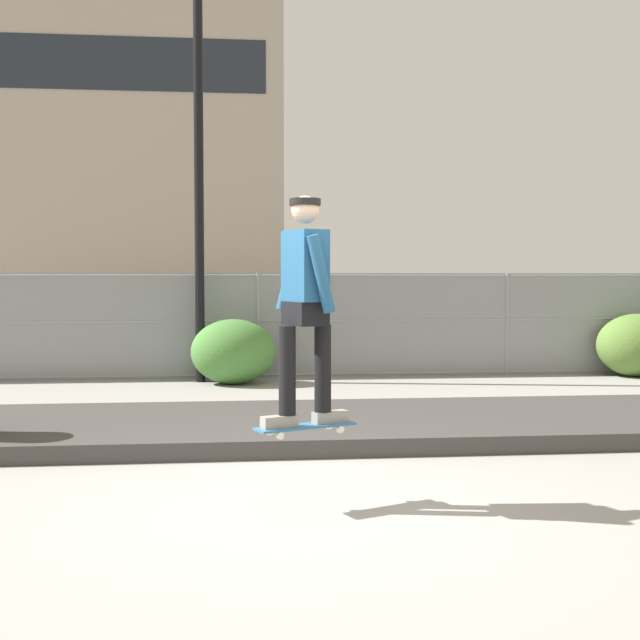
{
  "coord_description": "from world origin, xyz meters",
  "views": [
    {
      "loc": [
        -0.45,
        -6.21,
        1.76
      ],
      "look_at": [
        0.59,
        3.6,
        1.26
      ],
      "focal_mm": 46.6,
      "sensor_mm": 36.0,
      "label": 1
    }
  ],
  "objects_px": {
    "skateboard": "(305,427)",
    "parked_car_near": "(102,323)",
    "skater": "(305,296)",
    "street_lamp": "(198,103)",
    "shrub_left": "(233,352)",
    "parked_car_mid": "(421,322)",
    "shrub_center": "(637,345)"
  },
  "relations": [
    {
      "from": "skater",
      "to": "shrub_center",
      "type": "distance_m",
      "value": 10.33
    },
    {
      "from": "street_lamp",
      "to": "parked_car_near",
      "type": "distance_m",
      "value": 5.41
    },
    {
      "from": "skateboard",
      "to": "shrub_center",
      "type": "height_order",
      "value": "shrub_center"
    },
    {
      "from": "skateboard",
      "to": "parked_car_near",
      "type": "height_order",
      "value": "parked_car_near"
    },
    {
      "from": "skater",
      "to": "skateboard",
      "type": "bearing_deg",
      "value": 180.0
    },
    {
      "from": "street_lamp",
      "to": "shrub_center",
      "type": "relative_size",
      "value": 5.24
    },
    {
      "from": "parked_car_mid",
      "to": "street_lamp",
      "type": "bearing_deg",
      "value": -147.53
    },
    {
      "from": "shrub_left",
      "to": "shrub_center",
      "type": "relative_size",
      "value": 0.96
    },
    {
      "from": "street_lamp",
      "to": "parked_car_mid",
      "type": "distance_m",
      "value": 6.55
    },
    {
      "from": "skateboard",
      "to": "street_lamp",
      "type": "xyz_separation_m",
      "value": [
        -1.09,
        7.9,
        4.06
      ]
    },
    {
      "from": "skater",
      "to": "shrub_center",
      "type": "relative_size",
      "value": 1.2
    },
    {
      "from": "parked_car_near",
      "to": "shrub_left",
      "type": "bearing_deg",
      "value": -52.95
    },
    {
      "from": "street_lamp",
      "to": "shrub_center",
      "type": "bearing_deg",
      "value": -0.51
    },
    {
      "from": "parked_car_mid",
      "to": "shrub_center",
      "type": "xyz_separation_m",
      "value": [
        3.28,
        -2.91,
        -0.27
      ]
    },
    {
      "from": "skater",
      "to": "street_lamp",
      "type": "xyz_separation_m",
      "value": [
        -1.09,
        7.9,
        3.06
      ]
    },
    {
      "from": "skateboard",
      "to": "skater",
      "type": "bearing_deg",
      "value": 0.0
    },
    {
      "from": "parked_car_mid",
      "to": "shrub_left",
      "type": "relative_size",
      "value": 3.17
    },
    {
      "from": "parked_car_mid",
      "to": "parked_car_near",
      "type": "bearing_deg",
      "value": 177.24
    },
    {
      "from": "street_lamp",
      "to": "parked_car_near",
      "type": "height_order",
      "value": "street_lamp"
    },
    {
      "from": "parked_car_mid",
      "to": "shrub_center",
      "type": "distance_m",
      "value": 4.4
    },
    {
      "from": "parked_car_near",
      "to": "shrub_left",
      "type": "height_order",
      "value": "parked_car_near"
    },
    {
      "from": "skater",
      "to": "parked_car_mid",
      "type": "relative_size",
      "value": 0.39
    },
    {
      "from": "skater",
      "to": "street_lamp",
      "type": "bearing_deg",
      "value": 97.88
    },
    {
      "from": "parked_car_near",
      "to": "parked_car_mid",
      "type": "xyz_separation_m",
      "value": [
        6.58,
        -0.32,
        0.0
      ]
    },
    {
      "from": "skateboard",
      "to": "shrub_left",
      "type": "xyz_separation_m",
      "value": [
        -0.54,
        7.52,
        -0.08
      ]
    },
    {
      "from": "street_lamp",
      "to": "parked_car_mid",
      "type": "height_order",
      "value": "street_lamp"
    },
    {
      "from": "skater",
      "to": "shrub_left",
      "type": "relative_size",
      "value": 1.25
    },
    {
      "from": "skateboard",
      "to": "shrub_left",
      "type": "bearing_deg",
      "value": 94.07
    },
    {
      "from": "street_lamp",
      "to": "shrub_left",
      "type": "bearing_deg",
      "value": -33.75
    },
    {
      "from": "skater",
      "to": "shrub_left",
      "type": "bearing_deg",
      "value": 94.07
    },
    {
      "from": "skater",
      "to": "parked_car_near",
      "type": "bearing_deg",
      "value": 106.15
    },
    {
      "from": "skater",
      "to": "shrub_center",
      "type": "xyz_separation_m",
      "value": [
        6.66,
        7.83,
        -1.07
      ]
    }
  ]
}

